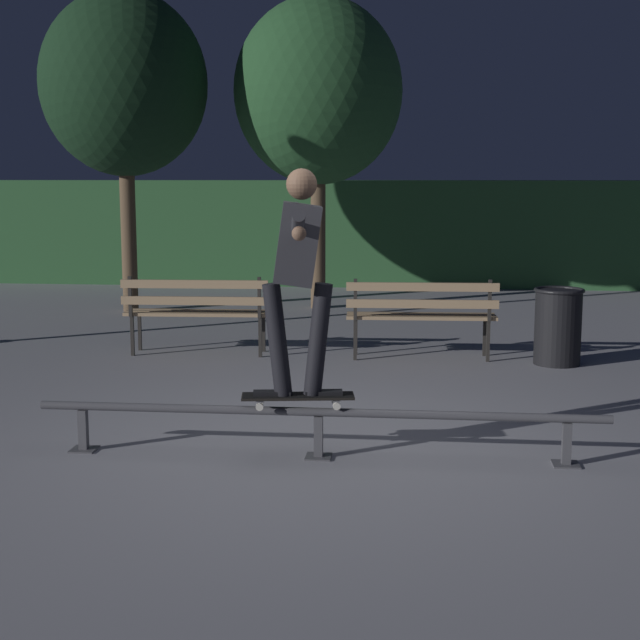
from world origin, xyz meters
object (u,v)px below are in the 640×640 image
object	(u,v)px
tree_far_left	(124,85)
tree_behind_benches	(318,92)
trash_can	(558,325)
skateboard	(298,397)
park_bench_left_center	(422,310)
skateboarder	(298,263)
grind_rail	(318,419)
park_bench_leftmost	(197,307)

from	to	relation	value
tree_far_left	tree_behind_benches	bearing A→B (deg)	12.58
tree_far_left	trash_can	xyz separation A→B (m)	(5.61, -3.31, -2.81)
skateboard	park_bench_left_center	world-z (taller)	park_bench_left_center
skateboarder	park_bench_left_center	xyz separation A→B (m)	(0.87, 3.60, -0.83)
park_bench_left_center	trash_can	world-z (taller)	park_bench_left_center
grind_rail	park_bench_left_center	bearing A→B (deg)	78.54
park_bench_leftmost	tree_far_left	xyz separation A→B (m)	(-1.75, 3.20, 2.69)
park_bench_left_center	tree_behind_benches	bearing A→B (deg)	111.66
skateboarder	park_bench_left_center	bearing A→B (deg)	76.41
skateboard	tree_behind_benches	xyz separation A→B (m)	(-0.64, 7.40, 2.72)
skateboard	skateboarder	xyz separation A→B (m)	(0.00, 0.00, 0.94)
park_bench_left_center	tree_far_left	bearing A→B (deg)	142.68
skateboard	park_bench_leftmost	xyz separation A→B (m)	(-1.57, 3.60, 0.11)
park_bench_left_center	tree_behind_benches	world-z (taller)	tree_behind_benches
tree_behind_benches	park_bench_leftmost	bearing A→B (deg)	-103.83
grind_rail	park_bench_leftmost	world-z (taller)	park_bench_leftmost
park_bench_left_center	skateboard	bearing A→B (deg)	-103.64
skateboarder	tree_far_left	xyz separation A→B (m)	(-3.33, 6.80, 1.86)
skateboarder	trash_can	xyz separation A→B (m)	(2.29, 3.49, -0.96)
skateboard	trash_can	distance (m)	4.17
grind_rail	tree_far_left	size ratio (longest dim) A/B	0.88
skateboarder	tree_behind_benches	size ratio (longest dim) A/B	0.35
skateboarder	park_bench_leftmost	bearing A→B (deg)	113.64
skateboarder	park_bench_leftmost	xyz separation A→B (m)	(-1.57, 3.60, -0.83)
trash_can	skateboard	bearing A→B (deg)	-123.24
grind_rail	skateboarder	xyz separation A→B (m)	(-0.14, 0.00, 1.09)
grind_rail	skateboard	distance (m)	0.21
tree_behind_benches	trash_can	bearing A→B (deg)	-53.18
tree_behind_benches	trash_can	size ratio (longest dim) A/B	5.63
skateboard	tree_behind_benches	size ratio (longest dim) A/B	0.18
grind_rail	tree_far_left	bearing A→B (deg)	117.03
skateboarder	tree_behind_benches	world-z (taller)	tree_behind_benches
grind_rail	skateboard	world-z (taller)	skateboard
tree_far_left	skateboard	bearing A→B (deg)	-63.94
skateboard	tree_far_left	xyz separation A→B (m)	(-3.32, 6.80, 2.79)
park_bench_leftmost	park_bench_left_center	size ratio (longest dim) A/B	1.00
skateboard	grind_rail	bearing A→B (deg)	0.00
trash_can	grind_rail	bearing A→B (deg)	-121.56
skateboard	skateboarder	size ratio (longest dim) A/B	0.51
grind_rail	park_bench_left_center	size ratio (longest dim) A/B	2.47
grind_rail	tree_behind_benches	world-z (taller)	tree_behind_benches
grind_rail	park_bench_left_center	world-z (taller)	park_bench_left_center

